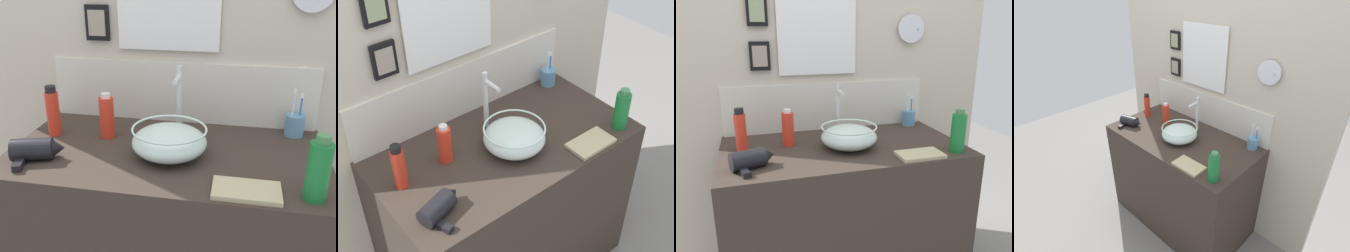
{
  "view_description": "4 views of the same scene",
  "coord_description": "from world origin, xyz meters",
  "views": [
    {
      "loc": [
        0.25,
        -1.24,
        1.49
      ],
      "look_at": [
        0.01,
        0.0,
        0.97
      ],
      "focal_mm": 40.0,
      "sensor_mm": 36.0,
      "label": 1
    },
    {
      "loc": [
        -0.99,
        -1.23,
        2.21
      ],
      "look_at": [
        0.01,
        0.0,
        0.97
      ],
      "focal_mm": 50.0,
      "sensor_mm": 36.0,
      "label": 2
    },
    {
      "loc": [
        -0.42,
        -1.47,
        1.42
      ],
      "look_at": [
        0.01,
        0.0,
        0.97
      ],
      "focal_mm": 35.0,
      "sensor_mm": 36.0,
      "label": 3
    },
    {
      "loc": [
        1.21,
        -1.26,
        1.94
      ],
      "look_at": [
        0.01,
        0.0,
        0.97
      ],
      "focal_mm": 28.0,
      "sensor_mm": 36.0,
      "label": 4
    }
  ],
  "objects": [
    {
      "name": "ground_plane",
      "position": [
        0.0,
        0.0,
        0.0
      ],
      "size": [
        6.0,
        6.0,
        0.0
      ],
      "primitive_type": "plane",
      "color": "gray"
    },
    {
      "name": "faucet",
      "position": [
        0.02,
        0.15,
        1.03
      ],
      "size": [
        0.02,
        0.11,
        0.29
      ],
      "color": "silver",
      "rests_on": "vanity_counter"
    },
    {
      "name": "vanity_counter",
      "position": [
        0.0,
        0.0,
        0.43
      ],
      "size": [
        1.17,
        0.63,
        0.87
      ],
      "primitive_type": "cube",
      "color": "#382D26",
      "rests_on": "ground"
    },
    {
      "name": "toothbrush_cup",
      "position": [
        0.48,
        0.24,
        0.91
      ],
      "size": [
        0.08,
        0.08,
        0.2
      ],
      "color": "#598CB2",
      "rests_on": "vanity_counter"
    },
    {
      "name": "hand_towel",
      "position": [
        0.29,
        -0.24,
        0.88
      ],
      "size": [
        0.21,
        0.12,
        0.02
      ],
      "primitive_type": "cube",
      "color": "tan",
      "rests_on": "vanity_counter"
    },
    {
      "name": "back_panel",
      "position": [
        -0.0,
        0.34,
        1.2
      ],
      "size": [
        1.96,
        0.09,
        2.4
      ],
      "color": "beige",
      "rests_on": "ground"
    },
    {
      "name": "shampoo_bottle",
      "position": [
        -0.48,
        0.06,
        0.97
      ],
      "size": [
        0.05,
        0.05,
        0.21
      ],
      "color": "red",
      "rests_on": "vanity_counter"
    },
    {
      "name": "glass_bowl_sink",
      "position": [
        0.02,
        -0.04,
        0.93
      ],
      "size": [
        0.27,
        0.27,
        0.11
      ],
      "color": "silver",
      "rests_on": "vanity_counter"
    },
    {
      "name": "hair_drier",
      "position": [
        -0.44,
        -0.16,
        0.91
      ],
      "size": [
        0.2,
        0.17,
        0.08
      ],
      "color": "black",
      "rests_on": "vanity_counter"
    },
    {
      "name": "soap_dispenser",
      "position": [
        0.49,
        -0.23,
        0.96
      ],
      "size": [
        0.07,
        0.07,
        0.21
      ],
      "color": "#197233",
      "rests_on": "vanity_counter"
    },
    {
      "name": "spray_bottle",
      "position": [
        -0.26,
        0.08,
        0.96
      ],
      "size": [
        0.06,
        0.06,
        0.18
      ],
      "color": "red",
      "rests_on": "vanity_counter"
    }
  ]
}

